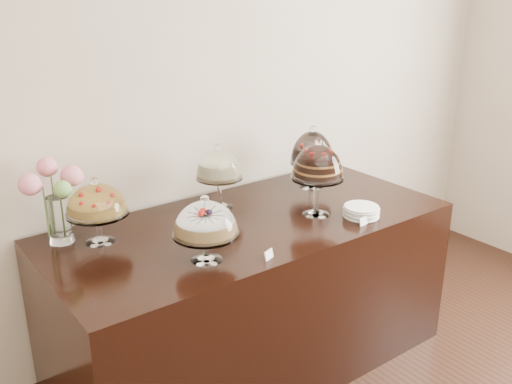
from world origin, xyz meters
TOP-DOWN VIEW (x-y plane):
  - wall_back at (0.00, 3.00)m, footprint 5.00×0.04m
  - display_counter at (-0.08, 2.45)m, footprint 2.20×1.00m
  - cake_stand_sugar_sponge at (-0.51, 2.20)m, footprint 0.31×0.31m
  - cake_stand_choco_layer at (0.27, 2.31)m, footprint 0.29×0.29m
  - cake_stand_cheesecake at (-0.10, 2.72)m, footprint 0.26×0.26m
  - cake_stand_dark_choco at (0.55, 2.66)m, footprint 0.27×0.27m
  - cake_stand_fruit_tart at (-0.83, 2.68)m, footprint 0.31×0.31m
  - flower_vase at (-0.99, 2.80)m, footprint 0.31×0.24m
  - plate_stack at (0.44, 2.13)m, footprint 0.19×0.19m
  - price_card_left at (-0.28, 2.03)m, footprint 0.06×0.03m
  - price_card_right at (0.37, 2.04)m, footprint 0.06×0.02m

SIDE VIEW (x-z plane):
  - display_counter at x=-0.08m, z-range 0.00..0.90m
  - price_card_left at x=-0.28m, z-range 0.90..0.94m
  - price_card_right at x=0.37m, z-range 0.90..0.94m
  - plate_stack at x=0.44m, z-range 0.90..0.96m
  - cake_stand_sugar_sponge at x=-0.51m, z-range 0.93..1.25m
  - cake_stand_fruit_tart at x=-0.83m, z-range 0.94..1.28m
  - cake_stand_dark_choco at x=0.55m, z-range 0.94..1.34m
  - cake_stand_cheesecake at x=-0.10m, z-range 0.95..1.33m
  - flower_vase at x=-0.99m, z-range 0.93..1.35m
  - cake_stand_choco_layer at x=0.27m, z-range 0.97..1.41m
  - wall_back at x=0.00m, z-range 0.00..3.00m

